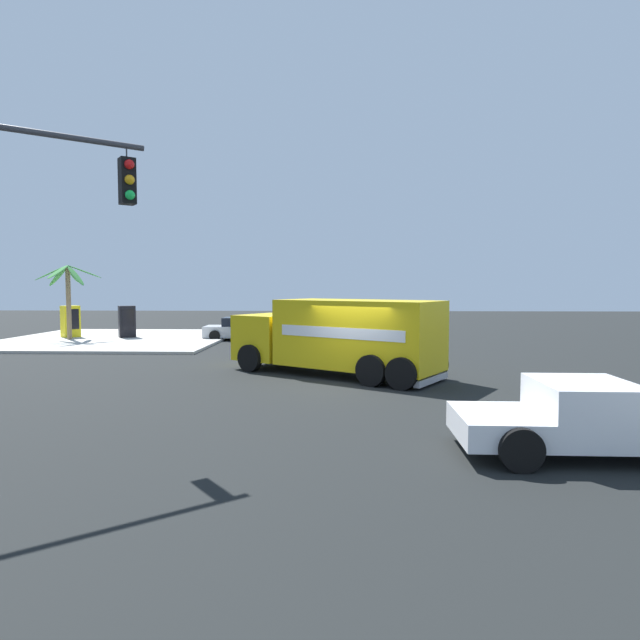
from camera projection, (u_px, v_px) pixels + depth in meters
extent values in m
plane|color=black|center=(349.00, 384.00, 17.16)|extent=(100.00, 100.00, 0.00)
cube|color=beige|center=(117.00, 339.00, 30.79)|extent=(12.42, 12.42, 0.14)
cube|color=yellow|center=(358.00, 334.00, 18.32)|extent=(5.04, 6.04, 2.32)
cube|color=yellow|center=(270.00, 336.00, 20.55)|extent=(3.04, 2.89, 1.70)
cube|color=black|center=(254.00, 327.00, 21.01)|extent=(1.75, 1.15, 0.88)
cube|color=#B2B2B7|center=(431.00, 379.00, 16.87)|extent=(2.05, 1.40, 0.21)
cube|color=white|center=(339.00, 333.00, 17.31)|extent=(2.55, 4.01, 0.36)
cube|color=white|center=(375.00, 328.00, 19.31)|extent=(2.55, 4.01, 0.36)
cylinder|color=black|center=(250.00, 358.00, 19.55)|extent=(0.77, 0.99, 1.00)
cylinder|color=black|center=(291.00, 351.00, 21.59)|extent=(0.77, 0.99, 1.00)
cylinder|color=black|center=(371.00, 371.00, 16.67)|extent=(0.77, 0.99, 1.00)
cylinder|color=black|center=(405.00, 361.00, 18.71)|extent=(0.77, 0.99, 1.00)
cylinder|color=black|center=(402.00, 374.00, 16.08)|extent=(0.77, 0.99, 1.00)
cylinder|color=black|center=(433.00, 364.00, 18.12)|extent=(0.77, 0.99, 1.00)
cylinder|color=#38383D|center=(37.00, 133.00, 10.04)|extent=(2.52, 3.23, 0.12)
cylinder|color=#38383D|center=(127.00, 152.00, 10.99)|extent=(0.03, 0.03, 0.25)
cube|color=black|center=(127.00, 181.00, 11.03)|extent=(0.42, 0.42, 0.95)
sphere|color=red|center=(129.00, 164.00, 10.87)|extent=(0.20, 0.20, 0.20)
sphere|color=#EFA314|center=(130.00, 180.00, 10.89)|extent=(0.20, 0.20, 0.20)
sphere|color=#19CC4C|center=(130.00, 195.00, 10.90)|extent=(0.20, 0.20, 0.20)
cube|color=white|center=(496.00, 426.00, 9.99)|extent=(1.97, 1.52, 0.50)
cube|color=white|center=(584.00, 411.00, 9.90)|extent=(1.97, 1.72, 1.10)
cube|color=black|center=(584.00, 395.00, 9.88)|extent=(1.81, 1.45, 0.48)
cylinder|color=black|center=(521.00, 450.00, 9.00)|extent=(0.25, 0.76, 0.76)
cylinder|color=black|center=(489.00, 420.00, 11.00)|extent=(0.25, 0.76, 0.76)
cube|color=#B7BABF|center=(242.00, 331.00, 31.22)|extent=(1.90, 4.34, 0.65)
cube|color=black|center=(244.00, 322.00, 31.19)|extent=(1.64, 2.44, 0.50)
cylinder|color=black|center=(215.00, 336.00, 30.34)|extent=(0.21, 0.62, 0.62)
cylinder|color=black|center=(221.00, 333.00, 32.17)|extent=(0.21, 0.62, 0.62)
cylinder|color=black|center=(264.00, 336.00, 30.30)|extent=(0.21, 0.62, 0.62)
cylinder|color=black|center=(268.00, 333.00, 32.13)|extent=(0.21, 0.62, 0.62)
cube|color=black|center=(127.00, 322.00, 31.21)|extent=(1.10, 1.15, 1.85)
cube|color=black|center=(128.00, 319.00, 30.86)|extent=(0.35, 0.60, 1.18)
cube|color=yellow|center=(70.00, 321.00, 31.34)|extent=(1.17, 1.16, 1.85)
cube|color=black|center=(73.00, 319.00, 31.06)|extent=(0.53, 0.47, 1.18)
cylinder|color=#7A6647|center=(69.00, 303.00, 29.91)|extent=(0.26, 0.26, 4.07)
ellipsoid|color=#2D7533|center=(73.00, 274.00, 30.62)|extent=(1.71, 0.54, 1.02)
ellipsoid|color=#2D7533|center=(59.00, 276.00, 30.13)|extent=(0.94, 1.57, 1.22)
ellipsoid|color=#2D7533|center=(51.00, 273.00, 29.55)|extent=(0.91, 1.75, 0.93)
ellipsoid|color=#2D7533|center=(58.00, 272.00, 28.95)|extent=(1.79, 0.57, 0.86)
ellipsoid|color=#2D7533|center=(75.00, 275.00, 29.38)|extent=(1.15, 1.51, 1.20)
ellipsoid|color=#2D7533|center=(85.00, 272.00, 30.21)|extent=(1.21, 1.74, 0.77)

